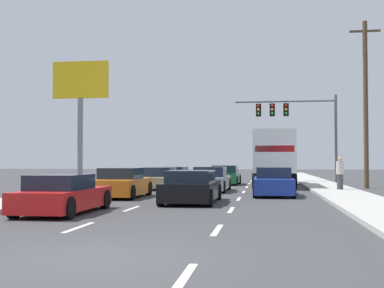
{
  "coord_description": "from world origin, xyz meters",
  "views": [
    {
      "loc": [
        2.82,
        -8.24,
        1.62
      ],
      "look_at": [
        -0.32,
        13.68,
        2.37
      ],
      "focal_mm": 47.64,
      "sensor_mm": 36.0,
      "label": 1
    }
  ],
  "objects_px": {
    "car_green": "(225,176)",
    "pedestrian_near_corner": "(340,173)",
    "car_red": "(63,195)",
    "car_maroon": "(175,176)",
    "car_tan": "(160,179)",
    "utility_pole_mid": "(366,102)",
    "box_truck": "(274,156)",
    "car_silver": "(211,180)",
    "roadside_billboard": "(80,97)",
    "car_blue": "(273,182)",
    "traffic_signal_mast": "(289,116)",
    "car_orange": "(122,184)",
    "car_black": "(192,187)"
  },
  "relations": [
    {
      "from": "car_maroon",
      "to": "utility_pole_mid",
      "type": "bearing_deg",
      "value": -17.17
    },
    {
      "from": "car_silver",
      "to": "car_tan",
      "type": "bearing_deg",
      "value": 150.09
    },
    {
      "from": "utility_pole_mid",
      "to": "car_orange",
      "type": "bearing_deg",
      "value": -142.95
    },
    {
      "from": "car_red",
      "to": "pedestrian_near_corner",
      "type": "xyz_separation_m",
      "value": [
        10.15,
        12.51,
        0.43
      ]
    },
    {
      "from": "utility_pole_mid",
      "to": "car_tan",
      "type": "bearing_deg",
      "value": -169.09
    },
    {
      "from": "traffic_signal_mast",
      "to": "box_truck",
      "type": "bearing_deg",
      "value": -100.8
    },
    {
      "from": "car_maroon",
      "to": "pedestrian_near_corner",
      "type": "bearing_deg",
      "value": -36.72
    },
    {
      "from": "car_tan",
      "to": "traffic_signal_mast",
      "type": "relative_size",
      "value": 0.6
    },
    {
      "from": "car_maroon",
      "to": "traffic_signal_mast",
      "type": "distance_m",
      "value": 10.19
    },
    {
      "from": "car_silver",
      "to": "roadside_billboard",
      "type": "distance_m",
      "value": 11.99
    },
    {
      "from": "utility_pole_mid",
      "to": "box_truck",
      "type": "bearing_deg",
      "value": 165.25
    },
    {
      "from": "car_blue",
      "to": "roadside_billboard",
      "type": "xyz_separation_m",
      "value": [
        -12.63,
        8.28,
        5.3
      ]
    },
    {
      "from": "utility_pole_mid",
      "to": "pedestrian_near_corner",
      "type": "height_order",
      "value": "utility_pole_mid"
    },
    {
      "from": "car_maroon",
      "to": "car_black",
      "type": "height_order",
      "value": "car_black"
    },
    {
      "from": "car_black",
      "to": "car_blue",
      "type": "relative_size",
      "value": 1.01
    },
    {
      "from": "car_blue",
      "to": "car_silver",
      "type": "bearing_deg",
      "value": 137.53
    },
    {
      "from": "box_truck",
      "to": "utility_pole_mid",
      "type": "bearing_deg",
      "value": -14.75
    },
    {
      "from": "traffic_signal_mast",
      "to": "roadside_billboard",
      "type": "relative_size",
      "value": 0.92
    },
    {
      "from": "car_maroon",
      "to": "car_black",
      "type": "distance_m",
      "value": 15.91
    },
    {
      "from": "car_orange",
      "to": "car_green",
      "type": "bearing_deg",
      "value": 74.68
    },
    {
      "from": "box_truck",
      "to": "pedestrian_near_corner",
      "type": "height_order",
      "value": "box_truck"
    },
    {
      "from": "car_orange",
      "to": "pedestrian_near_corner",
      "type": "bearing_deg",
      "value": 28.28
    },
    {
      "from": "car_red",
      "to": "car_green",
      "type": "distance_m",
      "value": 20.51
    },
    {
      "from": "car_silver",
      "to": "pedestrian_near_corner",
      "type": "height_order",
      "value": "pedestrian_near_corner"
    },
    {
      "from": "car_silver",
      "to": "car_blue",
      "type": "height_order",
      "value": "car_blue"
    },
    {
      "from": "car_green",
      "to": "car_silver",
      "type": "xyz_separation_m",
      "value": [
        -0.15,
        -8.06,
        -0.01
      ]
    },
    {
      "from": "car_tan",
      "to": "utility_pole_mid",
      "type": "height_order",
      "value": "utility_pole_mid"
    },
    {
      "from": "car_tan",
      "to": "car_silver",
      "type": "bearing_deg",
      "value": -29.91
    },
    {
      "from": "car_maroon",
      "to": "box_truck",
      "type": "xyz_separation_m",
      "value": [
        6.81,
        -2.35,
        1.41
      ]
    },
    {
      "from": "utility_pole_mid",
      "to": "car_green",
      "type": "bearing_deg",
      "value": 155.9
    },
    {
      "from": "box_truck",
      "to": "roadside_billboard",
      "type": "relative_size",
      "value": 1.08
    },
    {
      "from": "car_orange",
      "to": "car_black",
      "type": "relative_size",
      "value": 0.91
    },
    {
      "from": "car_tan",
      "to": "car_blue",
      "type": "height_order",
      "value": "car_blue"
    },
    {
      "from": "car_green",
      "to": "car_tan",
      "type": "bearing_deg",
      "value": -118.12
    },
    {
      "from": "car_green",
      "to": "traffic_signal_mast",
      "type": "xyz_separation_m",
      "value": [
        4.57,
        4.13,
        4.52
      ]
    },
    {
      "from": "car_maroon",
      "to": "car_green",
      "type": "xyz_separation_m",
      "value": [
        3.5,
        0.13,
        0.03
      ]
    },
    {
      "from": "car_green",
      "to": "box_truck",
      "type": "height_order",
      "value": "box_truck"
    },
    {
      "from": "car_tan",
      "to": "car_blue",
      "type": "distance_m",
      "value": 8.06
    },
    {
      "from": "car_green",
      "to": "pedestrian_near_corner",
      "type": "height_order",
      "value": "pedestrian_near_corner"
    },
    {
      "from": "car_red",
      "to": "traffic_signal_mast",
      "type": "xyz_separation_m",
      "value": [
        8.07,
        24.34,
        4.56
      ]
    },
    {
      "from": "car_tan",
      "to": "car_red",
      "type": "xyz_separation_m",
      "value": [
        -0.17,
        -13.98,
        -0.01
      ]
    },
    {
      "from": "box_truck",
      "to": "car_green",
      "type": "bearing_deg",
      "value": 143.19
    },
    {
      "from": "car_maroon",
      "to": "car_blue",
      "type": "relative_size",
      "value": 1.04
    },
    {
      "from": "box_truck",
      "to": "pedestrian_near_corner",
      "type": "relative_size",
      "value": 5.33
    },
    {
      "from": "car_orange",
      "to": "car_silver",
      "type": "height_order",
      "value": "car_silver"
    },
    {
      "from": "car_maroon",
      "to": "pedestrian_near_corner",
      "type": "height_order",
      "value": "pedestrian_near_corner"
    },
    {
      "from": "car_maroon",
      "to": "car_red",
      "type": "xyz_separation_m",
      "value": [
        -0.0,
        -20.08,
        -0.02
      ]
    },
    {
      "from": "traffic_signal_mast",
      "to": "car_black",
      "type": "bearing_deg",
      "value": -103.28
    },
    {
      "from": "car_orange",
      "to": "car_green",
      "type": "distance_m",
      "value": 13.72
    },
    {
      "from": "car_red",
      "to": "utility_pole_mid",
      "type": "xyz_separation_m",
      "value": [
        12.23,
        16.31,
        4.6
      ]
    }
  ]
}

